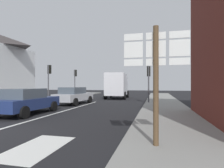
{
  "coord_description": "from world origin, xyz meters",
  "views": [
    {
      "loc": [
        5.74,
        -5.4,
        1.69
      ],
      "look_at": [
        1.31,
        13.33,
        1.76
      ],
      "focal_mm": 29.82,
      "sensor_mm": 36.0,
      "label": 1
    }
  ],
  "objects_px": {
    "sedan_far": "(74,95)",
    "sedan_near": "(26,101)",
    "traffic_light_far_left": "(75,77)",
    "traffic_light_near_left": "(49,74)",
    "route_sign_post": "(156,73)",
    "traffic_light_near_right": "(149,76)",
    "delivery_truck": "(117,85)"
  },
  "relations": [
    {
      "from": "sedan_near",
      "to": "traffic_light_far_left",
      "type": "height_order",
      "value": "traffic_light_far_left"
    },
    {
      "from": "traffic_light_near_left",
      "to": "delivery_truck",
      "type": "bearing_deg",
      "value": 38.04
    },
    {
      "from": "delivery_truck",
      "to": "traffic_light_far_left",
      "type": "height_order",
      "value": "traffic_light_far_left"
    },
    {
      "from": "traffic_light_near_right",
      "to": "sedan_near",
      "type": "bearing_deg",
      "value": -130.82
    },
    {
      "from": "delivery_truck",
      "to": "route_sign_post",
      "type": "height_order",
      "value": "route_sign_post"
    },
    {
      "from": "route_sign_post",
      "to": "sedan_near",
      "type": "bearing_deg",
      "value": 149.19
    },
    {
      "from": "sedan_far",
      "to": "traffic_light_far_left",
      "type": "relative_size",
      "value": 1.16
    },
    {
      "from": "traffic_light_far_left",
      "to": "traffic_light_near_left",
      "type": "height_order",
      "value": "traffic_light_far_left"
    },
    {
      "from": "sedan_far",
      "to": "sedan_near",
      "type": "bearing_deg",
      "value": -92.38
    },
    {
      "from": "sedan_far",
      "to": "traffic_light_far_left",
      "type": "xyz_separation_m",
      "value": [
        -3.88,
        8.82,
        2.01
      ]
    },
    {
      "from": "traffic_light_far_left",
      "to": "traffic_light_near_left",
      "type": "bearing_deg",
      "value": -90.0
    },
    {
      "from": "sedan_near",
      "to": "traffic_light_near_right",
      "type": "relative_size",
      "value": 1.26
    },
    {
      "from": "delivery_truck",
      "to": "traffic_light_far_left",
      "type": "bearing_deg",
      "value": 165.71
    },
    {
      "from": "route_sign_post",
      "to": "traffic_light_near_right",
      "type": "bearing_deg",
      "value": 93.01
    },
    {
      "from": "route_sign_post",
      "to": "traffic_light_far_left",
      "type": "distance_m",
      "value": 21.8
    },
    {
      "from": "route_sign_post",
      "to": "traffic_light_near_right",
      "type": "xyz_separation_m",
      "value": [
        -0.63,
        11.93,
        0.47
      ]
    },
    {
      "from": "delivery_truck",
      "to": "sedan_near",
      "type": "bearing_deg",
      "value": -101.25
    },
    {
      "from": "sedan_near",
      "to": "delivery_truck",
      "type": "bearing_deg",
      "value": 78.75
    },
    {
      "from": "route_sign_post",
      "to": "traffic_light_far_left",
      "type": "height_order",
      "value": "traffic_light_far_left"
    },
    {
      "from": "traffic_light_far_left",
      "to": "traffic_light_near_right",
      "type": "distance_m",
      "value": 12.37
    },
    {
      "from": "traffic_light_far_left",
      "to": "traffic_light_near_right",
      "type": "xyz_separation_m",
      "value": [
        10.23,
        -6.96,
        -0.3
      ]
    },
    {
      "from": "sedan_far",
      "to": "traffic_light_near_right",
      "type": "xyz_separation_m",
      "value": [
        6.35,
        1.86,
        1.71
      ]
    },
    {
      "from": "delivery_truck",
      "to": "traffic_light_far_left",
      "type": "distance_m",
      "value": 6.52
    },
    {
      "from": "route_sign_post",
      "to": "traffic_light_far_left",
      "type": "xyz_separation_m",
      "value": [
        -10.85,
        18.89,
        0.77
      ]
    },
    {
      "from": "delivery_truck",
      "to": "traffic_light_far_left",
      "type": "relative_size",
      "value": 1.36
    },
    {
      "from": "traffic_light_near_left",
      "to": "traffic_light_near_right",
      "type": "height_order",
      "value": "traffic_light_near_left"
    },
    {
      "from": "sedan_far",
      "to": "delivery_truck",
      "type": "bearing_deg",
      "value": 72.02
    },
    {
      "from": "sedan_near",
      "to": "sedan_far",
      "type": "bearing_deg",
      "value": 87.62
    },
    {
      "from": "sedan_far",
      "to": "traffic_light_near_left",
      "type": "xyz_separation_m",
      "value": [
        -3.88,
        2.36,
        2.01
      ]
    },
    {
      "from": "traffic_light_near_right",
      "to": "traffic_light_near_left",
      "type": "bearing_deg",
      "value": 177.2
    },
    {
      "from": "sedan_near",
      "to": "route_sign_post",
      "type": "relative_size",
      "value": 1.31
    },
    {
      "from": "route_sign_post",
      "to": "traffic_light_far_left",
      "type": "bearing_deg",
      "value": 119.88
    }
  ]
}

